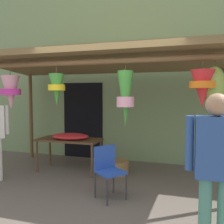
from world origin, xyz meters
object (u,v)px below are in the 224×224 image
Objects in this scene: flower_heap_on_table at (71,136)px; folding_chair at (108,167)px; wicker_basket_by_table at (117,167)px; customer_foreground at (216,162)px; display_table at (69,142)px.

flower_heap_on_table is 1.63m from folding_chair.
flower_heap_on_table is at bearing 138.17° from folding_chair.
wicker_basket_by_table is 3.00m from customer_foreground.
flower_heap_on_table and folding_chair have the same top height.
display_table is at bearing 141.36° from customer_foreground.
customer_foreground reaches higher than wicker_basket_by_table.
flower_heap_on_table is 3.47m from customer_foreground.
folding_chair is at bearing -41.08° from display_table.
display_table is 0.82× the size of customer_foreground.
flower_heap_on_table is 1.20m from wicker_basket_by_table.
display_table reaches higher than wicker_basket_by_table.
folding_chair is 1.28m from wicker_basket_by_table.
customer_foreground is (1.50, -1.11, 0.50)m from folding_chair.
display_table is at bearing -172.92° from wicker_basket_by_table.
wicker_basket_by_table is at bearing 126.01° from customer_foreground.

